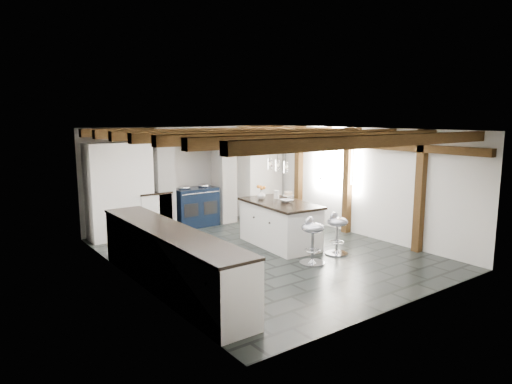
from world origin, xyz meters
TOP-DOWN VIEW (x-y plane):
  - ground at (0.00, 0.00)m, footprint 6.00×6.00m
  - room_shell at (-0.61, 1.42)m, footprint 6.00×6.03m
  - range_cooker at (0.00, 2.68)m, footprint 1.00×0.63m
  - kitchen_island at (0.58, 0.26)m, footprint 1.05×1.83m
  - bar_stool_near at (1.05, -0.83)m, footprint 0.50×0.50m
  - bar_stool_far at (0.30, -0.96)m, footprint 0.53×0.53m

SIDE VIEW (x-z plane):
  - ground at x=0.00m, z-range 0.00..0.00m
  - kitchen_island at x=0.58m, z-range -0.14..1.03m
  - range_cooker at x=0.00m, z-range -0.03..0.96m
  - bar_stool_near at x=1.05m, z-range 0.10..0.89m
  - bar_stool_far at x=0.30m, z-range 0.10..0.92m
  - room_shell at x=-0.61m, z-range -1.93..4.07m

